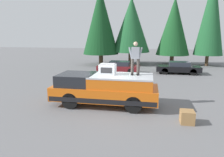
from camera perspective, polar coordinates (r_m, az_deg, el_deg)
The scene contains 11 objects.
ground_plane at distance 10.89m, azimuth 0.29°, elevation -7.49°, with size 90.00×90.00×0.00m, color slate.
pickup_truck at distance 10.68m, azimuth -2.04°, elevation -3.00°, with size 2.01×5.54×1.65m.
compressor_unit at distance 10.56m, azimuth -1.26°, elevation 2.69°, with size 0.65×0.84×0.56m.
person_on_truck_bed at distance 10.37m, azimuth 6.61°, elevation 5.92°, with size 0.29×0.72×1.69m.
parked_car_black at distance 20.52m, azimuth 18.18°, elevation 2.94°, with size 1.64×4.10×1.16m.
parked_car_maroon at distance 19.83m, azimuth 1.92°, elevation 3.24°, with size 1.64×4.10×1.16m.
wooden_crate at distance 9.24m, azimuth 20.43°, elevation -10.15°, with size 0.56×0.56×0.56m, color olive.
conifer_far_left at distance 26.95m, azimuth 26.23°, elevation 15.93°, with size 3.29×3.29×10.67m.
conifer_left at distance 26.43m, azimuth 17.04°, elevation 13.87°, with size 4.03×4.03×8.12m.
conifer_center_left at distance 25.72m, azimuth 5.46°, elevation 14.80°, with size 4.65×4.65×8.15m.
conifer_center_right at distance 25.34m, azimuth -3.27°, elevation 15.87°, with size 4.35×4.35×9.25m.
Camera 1 is at (-10.09, -1.83, 3.68)m, focal length 32.39 mm.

